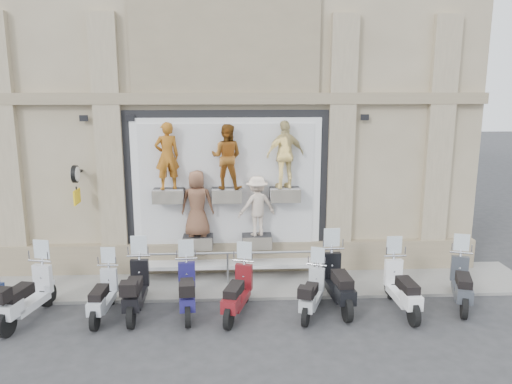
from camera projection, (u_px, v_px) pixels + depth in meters
ground at (227, 320)px, 11.25m from camera, size 90.00×90.00×0.00m
sidewalk at (228, 282)px, 13.30m from camera, size 16.00×2.20×0.08m
building at (227, 61)px, 16.82m from camera, size 14.00×8.60×12.00m
shop_vitrine at (230, 190)px, 13.42m from camera, size 5.60×0.93×4.30m
guard_rail at (228, 269)px, 13.11m from camera, size 5.06×0.10×0.93m
clock_sign_bracket at (76, 180)px, 12.89m from camera, size 0.10×0.80×1.02m
scooter_b at (26, 285)px, 11.07m from camera, size 1.05×2.15×1.68m
scooter_c at (102, 286)px, 11.28m from camera, size 0.60×1.82×1.47m
scooter_d at (135, 279)px, 11.45m from camera, size 0.64×2.06×1.66m
scooter_e at (187, 281)px, 11.47m from camera, size 0.74×1.98×1.57m
scooter_f at (237, 283)px, 11.36m from camera, size 1.08×2.01×1.57m
scooter_g at (312, 285)px, 11.42m from camera, size 1.11×1.83×1.43m
scooter_h at (339, 272)px, 11.77m from camera, size 0.76×2.18×1.74m
scooter_i at (403, 278)px, 11.53m from camera, size 0.66×2.03×1.63m
scooter_j at (463, 274)px, 11.85m from camera, size 1.17×2.05×1.60m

